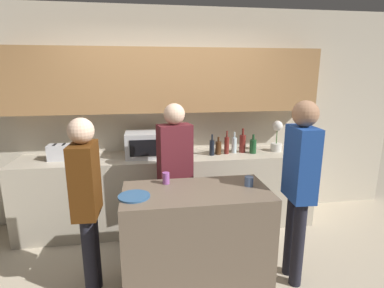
{
  "coord_description": "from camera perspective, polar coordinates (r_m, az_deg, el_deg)",
  "views": [
    {
      "loc": [
        -0.25,
        -2.14,
        1.92
      ],
      "look_at": [
        0.15,
        0.48,
        1.28
      ],
      "focal_mm": 28.0,
      "sensor_mm": 36.0,
      "label": 1
    }
  ],
  "objects": [
    {
      "name": "bottle_2",
      "position": [
        3.74,
        6.61,
        -0.18
      ],
      "size": [
        0.06,
        0.06,
        0.29
      ],
      "color": "maroon",
      "rests_on": "back_counter"
    },
    {
      "name": "cup_0",
      "position": [
        2.74,
        -4.98,
        -6.49
      ],
      "size": [
        0.06,
        0.06,
        0.11
      ],
      "color": "#934D9A",
      "rests_on": "kitchen_island"
    },
    {
      "name": "bottle_1",
      "position": [
        3.71,
        5.04,
        -0.7
      ],
      "size": [
        0.08,
        0.08,
        0.22
      ],
      "color": "#472814",
      "rests_on": "back_counter"
    },
    {
      "name": "plate_on_island",
      "position": [
        2.51,
        -10.98,
        -9.75
      ],
      "size": [
        0.26,
        0.26,
        0.01
      ],
      "color": "#2D5684",
      "rests_on": "kitchen_island"
    },
    {
      "name": "person_right",
      "position": [
        3.12,
        -3.26,
        -4.42
      ],
      "size": [
        0.37,
        0.26,
        1.62
      ],
      "rotation": [
        0.0,
        0.0,
        -2.92
      ],
      "color": "black",
      "rests_on": "ground_plane"
    },
    {
      "name": "bottle_4",
      "position": [
        3.84,
        9.6,
        0.15
      ],
      "size": [
        0.08,
        0.08,
        0.31
      ],
      "color": "maroon",
      "rests_on": "back_counter"
    },
    {
      "name": "person_center",
      "position": [
        2.82,
        19.83,
        -6.15
      ],
      "size": [
        0.22,
        0.35,
        1.69
      ],
      "rotation": [
        0.0,
        0.0,
        1.51
      ],
      "color": "black",
      "rests_on": "ground_plane"
    },
    {
      "name": "microwave",
      "position": [
        3.64,
        -8.44,
        -0.02
      ],
      "size": [
        0.52,
        0.39,
        0.3
      ],
      "color": "#B7BABC",
      "rests_on": "back_counter"
    },
    {
      "name": "toaster",
      "position": [
        3.79,
        -23.84,
        -1.43
      ],
      "size": [
        0.26,
        0.16,
        0.18
      ],
      "color": "silver",
      "rests_on": "back_counter"
    },
    {
      "name": "person_left",
      "position": [
        2.65,
        -19.45,
        -9.21
      ],
      "size": [
        0.21,
        0.35,
        1.58
      ],
      "rotation": [
        0.0,
        0.0,
        -1.6
      ],
      "color": "black",
      "rests_on": "ground_plane"
    },
    {
      "name": "cup_1",
      "position": [
        2.73,
        10.79,
        -6.98
      ],
      "size": [
        0.08,
        0.08,
        0.09
      ],
      "color": "#54709F",
      "rests_on": "kitchen_island"
    },
    {
      "name": "kitchen_island",
      "position": [
        2.81,
        0.8,
        -17.62
      ],
      "size": [
        1.27,
        0.64,
        0.93
      ],
      "color": "brown",
      "rests_on": "ground_plane"
    },
    {
      "name": "bottle_3",
      "position": [
        3.81,
        8.03,
        -0.14
      ],
      "size": [
        0.07,
        0.07,
        0.26
      ],
      "color": "silver",
      "rests_on": "back_counter"
    },
    {
      "name": "back_wall",
      "position": [
        3.83,
        -4.85,
        7.71
      ],
      "size": [
        6.4,
        0.4,
        2.7
      ],
      "color": "beige",
      "rests_on": "ground_plane"
    },
    {
      "name": "bottle_5",
      "position": [
        3.82,
        11.54,
        -0.39
      ],
      "size": [
        0.08,
        0.08,
        0.24
      ],
      "color": "#194723",
      "rests_on": "back_counter"
    },
    {
      "name": "bottle_0",
      "position": [
        3.66,
        3.82,
        -0.63
      ],
      "size": [
        0.06,
        0.06,
        0.26
      ],
      "color": "black",
      "rests_on": "back_counter"
    },
    {
      "name": "potted_plant",
      "position": [
        3.98,
        15.85,
        1.48
      ],
      "size": [
        0.14,
        0.14,
        0.39
      ],
      "color": "silver",
      "rests_on": "back_counter"
    },
    {
      "name": "back_counter",
      "position": [
        3.83,
        -4.25,
        -8.9
      ],
      "size": [
        3.6,
        0.62,
        0.93
      ],
      "color": "#B7AD99",
      "rests_on": "ground_plane"
    }
  ]
}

